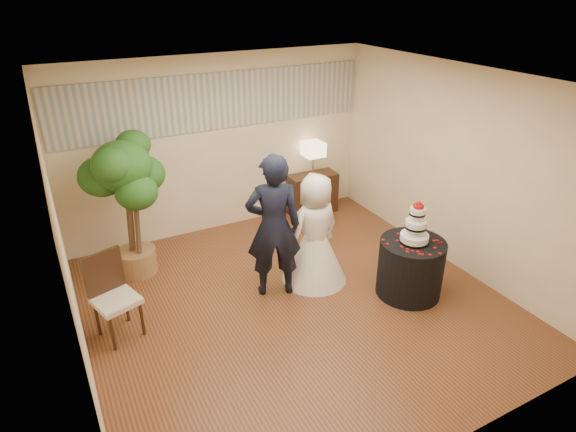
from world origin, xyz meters
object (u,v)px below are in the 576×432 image
cake_table (410,268)px  table_lamp (313,159)px  ficus_tree (128,207)px  side_chair (116,298)px  wedding_cake (416,222)px  bride (315,229)px  groom (274,227)px  console (312,193)px

cake_table → table_lamp: (0.13, 2.74, 0.62)m
ficus_tree → side_chair: (-0.47, -1.29, -0.50)m
cake_table → ficus_tree: size_ratio=0.41×
table_lamp → ficus_tree: ficus_tree is taller
wedding_cake → ficus_tree: 3.76m
side_chair → ficus_tree: bearing=52.7°
bride → table_lamp: size_ratio=2.66×
bride → ficus_tree: (-2.13, 1.32, 0.24)m
groom → side_chair: 2.02m
console → ficus_tree: ficus_tree is taller
groom → wedding_cake: bearing=169.8°
cake_table → ficus_tree: bearing=144.4°
cake_table → wedding_cake: size_ratio=1.50×
console → bride: bearing=-117.7°
groom → wedding_cake: size_ratio=3.43×
cake_table → console: cake_table is taller
bride → table_lamp: (1.07, 1.88, 0.23)m
bride → wedding_cake: (0.93, -0.86, 0.27)m
wedding_cake → table_lamp: (0.13, 2.74, -0.04)m
bride → ficus_tree: bearing=-41.0°
ficus_tree → bride: bearing=-31.9°
bride → side_chair: bearing=-9.8°
groom → table_lamp: groom is taller
groom → cake_table: 1.87m
cake_table → console: (0.13, 2.74, -0.03)m
bride → wedding_cake: bride is taller
groom → cake_table: (1.55, -0.86, -0.58)m
wedding_cake → ficus_tree: ficus_tree is taller
wedding_cake → console: wedding_cake is taller
groom → console: size_ratio=2.25×
groom → table_lamp: bearing=-113.1°
cake_table → wedding_cake: (0.00, 0.00, 0.66)m
groom → wedding_cake: groom is taller
ficus_tree → side_chair: 1.46m
groom → side_chair: bearing=17.5°
table_lamp → ficus_tree: bearing=-170.2°
console → side_chair: (-3.66, -1.84, 0.16)m
wedding_cake → side_chair: (-3.53, 0.90, -0.53)m
console → wedding_cake: bearing=-90.9°
groom → wedding_cake: (1.55, -0.86, 0.08)m
wedding_cake → table_lamp: wedding_cake is taller
cake_table → table_lamp: size_ratio=1.45×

